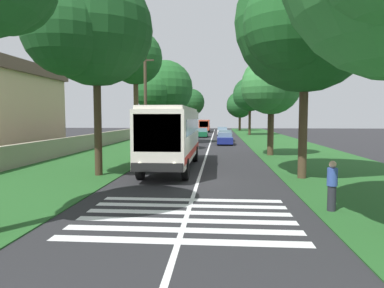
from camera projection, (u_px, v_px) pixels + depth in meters
name	position (u px, v px, depth m)	size (l,w,h in m)	color
ground	(198.00, 180.00, 17.57)	(160.00, 160.00, 0.00)	#262628
grass_verge_left	(121.00, 150.00, 33.11)	(120.00, 8.00, 0.04)	#235623
grass_verge_right	(298.00, 152.00, 31.86)	(120.00, 8.00, 0.04)	#235623
centre_line	(208.00, 151.00, 32.48)	(110.00, 0.16, 0.01)	silver
coach_bus	(173.00, 134.00, 21.48)	(11.16, 2.62, 3.73)	silver
zebra_crossing	(187.00, 216.00, 11.21)	(4.95, 6.80, 0.01)	silver
trailing_car_0	(225.00, 139.00, 40.13)	(4.30, 1.78, 1.43)	navy
trailing_car_1	(225.00, 136.00, 46.02)	(4.30, 1.78, 1.43)	#145933
trailing_car_2	(202.00, 133.00, 54.79)	(4.30, 1.78, 1.43)	#145933
trailing_car_3	(222.00, 131.00, 60.48)	(4.30, 1.78, 1.43)	silver
trailing_minibus_0	(204.00, 125.00, 72.41)	(6.00, 2.14, 2.53)	#CC4C33
roadside_tree_left_1	(164.00, 90.00, 41.06)	(8.09, 6.48, 9.71)	brown
roadside_tree_left_2	(191.00, 103.00, 79.69)	(6.99, 6.12, 9.47)	brown
roadside_tree_left_3	(134.00, 60.00, 30.53)	(5.93, 4.69, 10.63)	brown
roadside_tree_left_4	(92.00, 33.00, 18.37)	(7.50, 6.05, 10.72)	#3D2D1E
roadside_tree_right_0	(249.00, 95.00, 60.01)	(7.31, 5.86, 9.89)	#3D2D1E
roadside_tree_right_1	(239.00, 105.00, 79.16)	(7.41, 6.02, 8.86)	#4C3826
roadside_tree_right_3	(302.00, 25.00, 17.45)	(8.11, 7.06, 11.43)	#4C3826
roadside_tree_right_4	(269.00, 86.00, 28.24)	(5.84, 4.94, 8.17)	#4C3826
utility_pole	(145.00, 103.00, 27.55)	(0.24, 1.40, 8.14)	#473828
roadside_wall	(103.00, 139.00, 38.28)	(70.00, 0.40, 1.43)	#9E937F
pedestrian	(332.00, 185.00, 11.69)	(0.34, 0.34, 1.69)	#26262D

